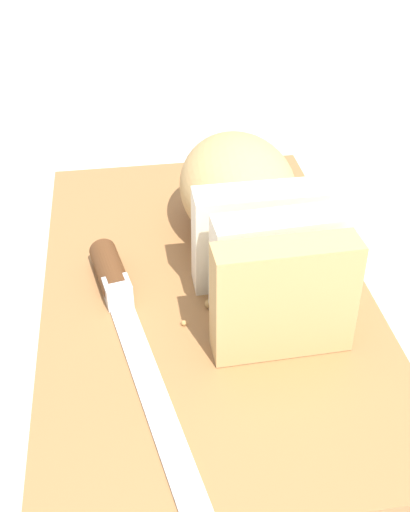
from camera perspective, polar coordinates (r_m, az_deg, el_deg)
name	(u,v)px	position (r m, az deg, el deg)	size (l,w,h in m)	color
ground_plane	(205,307)	(0.53, 0.00, -4.77)	(3.00, 3.00, 0.00)	beige
cutting_board	(205,296)	(0.52, 0.00, -3.75)	(0.43, 0.27, 0.02)	#9E6B3D
bread_loaf	(249,214)	(0.52, 4.12, 3.98)	(0.24, 0.12, 0.09)	tan
bread_knife	(119,296)	(0.49, -8.04, -3.74)	(0.26, 0.08, 0.02)	silver
crumb_near_knife	(184,323)	(0.47, -1.99, -6.28)	(0.00, 0.00, 0.00)	tan
crumb_near_loaf	(215,303)	(0.49, 0.91, -4.45)	(0.01, 0.01, 0.01)	tan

